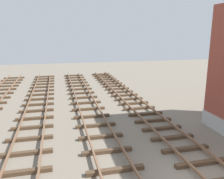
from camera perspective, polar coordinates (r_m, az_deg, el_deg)
The scene contains 0 objects.
Camera 1 is at (-5.05, -6.69, 5.66)m, focal length 37.07 mm.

